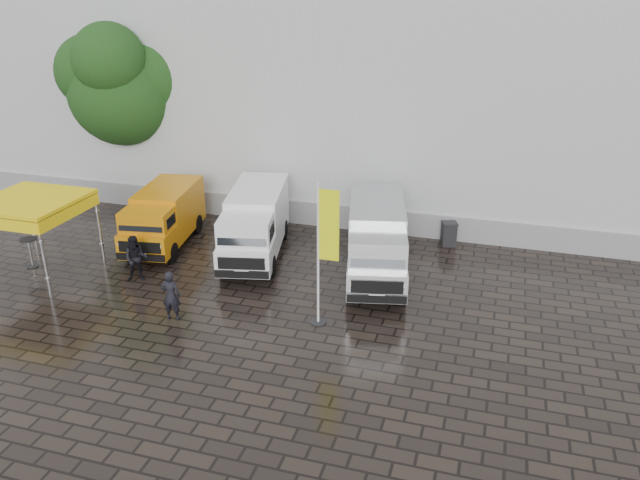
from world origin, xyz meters
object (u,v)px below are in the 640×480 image
(van_yellow, at_px, (164,219))
(flagpole, at_px, (324,249))
(van_silver, at_px, (377,243))
(person_tent, at_px, (136,259))
(person_front, at_px, (171,296))
(wheelie_bin, at_px, (449,234))
(cocktail_table, at_px, (30,253))
(canopy_tent, at_px, (30,204))
(van_white, at_px, (255,225))

(van_yellow, bearing_deg, flagpole, -36.74)
(van_silver, distance_m, person_tent, 8.38)
(flagpole, xyz_separation_m, person_front, (-4.57, -1.07, -1.67))
(person_tent, bearing_deg, wheelie_bin, 8.64)
(cocktail_table, bearing_deg, person_front, -15.83)
(van_silver, bearing_deg, person_front, -150.20)
(canopy_tent, height_order, flagpole, flagpole)
(person_tent, bearing_deg, cocktail_table, 158.13)
(van_silver, height_order, cocktail_table, van_silver)
(van_yellow, distance_m, person_front, 6.02)
(van_yellow, relative_size, wheelie_bin, 5.04)
(van_yellow, xyz_separation_m, wheelie_bin, (10.72, 3.25, -0.63))
(cocktail_table, distance_m, person_front, 7.11)
(van_silver, height_order, person_front, van_silver)
(van_white, relative_size, flagpole, 1.25)
(van_silver, height_order, canopy_tent, canopy_tent)
(flagpole, height_order, cocktail_table, flagpole)
(wheelie_bin, bearing_deg, van_silver, -140.37)
(van_white, bearing_deg, van_silver, -17.01)
(cocktail_table, height_order, person_tent, person_tent)
(flagpole, relative_size, wheelie_bin, 4.75)
(canopy_tent, height_order, person_tent, canopy_tent)
(canopy_tent, bearing_deg, van_silver, 15.67)
(flagpole, height_order, person_front, flagpole)
(person_front, relative_size, person_tent, 0.98)
(van_yellow, xyz_separation_m, canopy_tent, (-3.03, -3.48, 1.51))
(canopy_tent, bearing_deg, van_yellow, 48.95)
(van_yellow, relative_size, cocktail_table, 4.36)
(van_yellow, bearing_deg, canopy_tent, -140.09)
(person_front, bearing_deg, canopy_tent, -23.80)
(van_yellow, height_order, cocktail_table, van_yellow)
(person_front, height_order, person_tent, person_tent)
(cocktail_table, distance_m, person_tent, 4.35)
(van_yellow, height_order, canopy_tent, canopy_tent)
(van_yellow, height_order, flagpole, flagpole)
(van_silver, xyz_separation_m, cocktail_table, (-12.21, -2.94, -0.70))
(van_silver, height_order, flagpole, flagpole)
(person_tent, bearing_deg, canopy_tent, 163.01)
(van_silver, distance_m, wheelie_bin, 4.20)
(canopy_tent, distance_m, cocktail_table, 2.19)
(van_white, relative_size, person_front, 3.48)
(van_white, relative_size, cocktail_table, 5.15)
(canopy_tent, relative_size, flagpole, 0.71)
(flagpole, xyz_separation_m, person_tent, (-7.07, 0.98, -1.65))
(cocktail_table, bearing_deg, person_tent, 1.58)
(flagpole, height_order, person_tent, flagpole)
(canopy_tent, distance_m, person_front, 6.64)
(cocktail_table, bearing_deg, wheelie_bin, 24.07)
(canopy_tent, xyz_separation_m, cocktail_table, (-0.66, 0.30, -2.06))
(van_silver, distance_m, person_front, 7.28)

